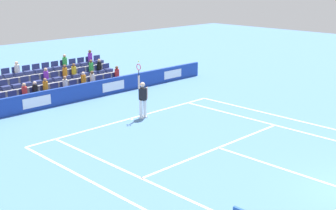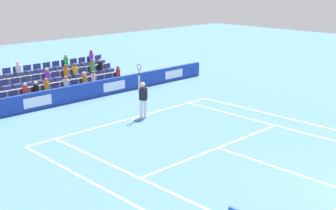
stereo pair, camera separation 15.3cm
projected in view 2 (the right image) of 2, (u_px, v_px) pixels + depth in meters
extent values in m
cube|color=white|center=(130.00, 118.00, 21.99)|extent=(10.97, 0.10, 0.01)
cube|color=white|center=(218.00, 148.00, 18.20)|extent=(8.23, 0.10, 0.01)
cube|color=white|center=(288.00, 171.00, 16.00)|extent=(0.10, 6.40, 0.01)
cube|color=white|center=(149.00, 182.00, 15.13)|extent=(0.10, 11.89, 0.01)
cube|color=white|center=(284.00, 128.00, 20.66)|extent=(0.10, 11.89, 0.01)
cube|color=white|center=(117.00, 196.00, 14.21)|extent=(0.10, 11.89, 0.01)
cube|color=white|center=(299.00, 121.00, 21.58)|extent=(0.10, 11.89, 0.01)
cube|color=white|center=(132.00, 119.00, 21.92)|extent=(0.10, 0.20, 0.01)
cube|color=#193899|center=(78.00, 93.00, 24.98)|extent=(19.74, 0.20, 0.93)
cube|color=white|center=(174.00, 74.00, 29.88)|extent=(1.58, 0.01, 0.52)
cube|color=white|center=(114.00, 86.00, 26.56)|extent=(1.58, 0.01, 0.52)
cube|color=white|center=(38.00, 101.00, 23.25)|extent=(1.58, 0.01, 0.52)
cylinder|color=white|center=(145.00, 108.00, 22.07)|extent=(0.16, 0.16, 0.90)
cylinder|color=white|center=(141.00, 109.00, 21.92)|extent=(0.16, 0.16, 0.90)
cube|color=white|center=(145.00, 116.00, 22.19)|extent=(0.13, 0.26, 0.08)
cube|color=white|center=(141.00, 117.00, 22.03)|extent=(0.13, 0.26, 0.08)
cube|color=black|center=(143.00, 94.00, 21.80)|extent=(0.23, 0.37, 0.60)
sphere|color=beige|center=(143.00, 85.00, 21.67)|extent=(0.24, 0.24, 0.24)
cylinder|color=beige|center=(139.00, 82.00, 21.49)|extent=(0.09, 0.09, 0.62)
cylinder|color=beige|center=(147.00, 93.00, 21.90)|extent=(0.09, 0.09, 0.56)
cylinder|color=black|center=(139.00, 73.00, 21.37)|extent=(0.04, 0.04, 0.28)
torus|color=red|center=(139.00, 67.00, 21.29)|extent=(0.04, 0.31, 0.31)
sphere|color=#D1E533|center=(139.00, 61.00, 21.22)|extent=(0.07, 0.07, 0.07)
cube|color=gray|center=(67.00, 94.00, 25.79)|extent=(8.06, 0.95, 0.42)
cube|color=navy|center=(119.00, 79.00, 28.21)|extent=(0.48, 0.44, 0.20)
cube|color=navy|center=(117.00, 74.00, 28.28)|extent=(0.48, 0.04, 0.30)
cube|color=navy|center=(111.00, 80.00, 27.79)|extent=(0.48, 0.44, 0.20)
cube|color=navy|center=(109.00, 76.00, 27.86)|extent=(0.48, 0.04, 0.30)
cube|color=navy|center=(102.00, 82.00, 27.38)|extent=(0.48, 0.44, 0.20)
cube|color=navy|center=(100.00, 77.00, 27.45)|extent=(0.48, 0.04, 0.30)
cube|color=navy|center=(94.00, 84.00, 26.96)|extent=(0.48, 0.44, 0.20)
cube|color=navy|center=(92.00, 79.00, 27.03)|extent=(0.48, 0.04, 0.30)
cube|color=navy|center=(85.00, 85.00, 26.54)|extent=(0.48, 0.44, 0.20)
cube|color=navy|center=(83.00, 80.00, 26.61)|extent=(0.48, 0.04, 0.30)
cube|color=navy|center=(76.00, 87.00, 26.13)|extent=(0.48, 0.44, 0.20)
cube|color=navy|center=(74.00, 82.00, 26.20)|extent=(0.48, 0.04, 0.30)
cube|color=navy|center=(67.00, 89.00, 25.71)|extent=(0.48, 0.44, 0.20)
cube|color=navy|center=(65.00, 84.00, 25.78)|extent=(0.48, 0.04, 0.30)
cube|color=navy|center=(57.00, 90.00, 25.29)|extent=(0.48, 0.44, 0.20)
cube|color=navy|center=(55.00, 86.00, 25.36)|extent=(0.48, 0.04, 0.30)
cube|color=navy|center=(47.00, 92.00, 24.88)|extent=(0.48, 0.44, 0.20)
cube|color=navy|center=(45.00, 87.00, 24.95)|extent=(0.48, 0.04, 0.30)
cube|color=navy|center=(37.00, 94.00, 24.46)|extent=(0.48, 0.44, 0.20)
cube|color=navy|center=(35.00, 89.00, 24.53)|extent=(0.48, 0.04, 0.30)
cube|color=navy|center=(26.00, 96.00, 24.04)|extent=(0.48, 0.44, 0.20)
cube|color=navy|center=(24.00, 91.00, 24.11)|extent=(0.48, 0.04, 0.30)
cube|color=navy|center=(15.00, 98.00, 23.63)|extent=(0.48, 0.44, 0.20)
cube|color=navy|center=(13.00, 93.00, 23.70)|extent=(0.48, 0.04, 0.30)
cube|color=navy|center=(4.00, 101.00, 23.21)|extent=(0.48, 0.44, 0.20)
cube|color=navy|center=(2.00, 95.00, 23.28)|extent=(0.48, 0.04, 0.30)
cube|color=gray|center=(58.00, 88.00, 26.39)|extent=(8.06, 0.95, 0.84)
cube|color=navy|center=(109.00, 70.00, 28.75)|extent=(0.48, 0.44, 0.20)
cube|color=navy|center=(107.00, 66.00, 28.82)|extent=(0.48, 0.04, 0.30)
cube|color=navy|center=(101.00, 71.00, 28.33)|extent=(0.48, 0.44, 0.20)
cube|color=navy|center=(99.00, 67.00, 28.41)|extent=(0.48, 0.04, 0.30)
cube|color=navy|center=(93.00, 73.00, 27.92)|extent=(0.48, 0.44, 0.20)
cube|color=navy|center=(91.00, 68.00, 27.99)|extent=(0.48, 0.04, 0.30)
cube|color=navy|center=(84.00, 74.00, 27.50)|extent=(0.48, 0.44, 0.20)
cube|color=navy|center=(82.00, 70.00, 27.57)|extent=(0.48, 0.04, 0.30)
cube|color=navy|center=(76.00, 76.00, 27.09)|extent=(0.48, 0.44, 0.20)
cube|color=navy|center=(74.00, 71.00, 27.16)|extent=(0.48, 0.04, 0.30)
cube|color=navy|center=(67.00, 77.00, 26.67)|extent=(0.48, 0.44, 0.20)
cube|color=navy|center=(65.00, 73.00, 26.74)|extent=(0.48, 0.04, 0.30)
cube|color=navy|center=(57.00, 79.00, 26.25)|extent=(0.48, 0.44, 0.20)
cube|color=navy|center=(55.00, 74.00, 26.32)|extent=(0.48, 0.04, 0.30)
cube|color=navy|center=(48.00, 80.00, 25.84)|extent=(0.48, 0.44, 0.20)
cube|color=navy|center=(46.00, 76.00, 25.91)|extent=(0.48, 0.04, 0.30)
cube|color=navy|center=(38.00, 82.00, 25.42)|extent=(0.48, 0.44, 0.20)
cube|color=navy|center=(36.00, 77.00, 25.49)|extent=(0.48, 0.04, 0.30)
cube|color=navy|center=(28.00, 84.00, 25.00)|extent=(0.48, 0.44, 0.20)
cube|color=navy|center=(26.00, 79.00, 25.07)|extent=(0.48, 0.04, 0.30)
cube|color=navy|center=(17.00, 86.00, 24.59)|extent=(0.48, 0.44, 0.20)
cube|color=navy|center=(15.00, 81.00, 24.66)|extent=(0.48, 0.04, 0.30)
cube|color=navy|center=(6.00, 88.00, 24.17)|extent=(0.48, 0.44, 0.20)
cube|color=navy|center=(4.00, 82.00, 24.24)|extent=(0.48, 0.04, 0.30)
cube|color=gray|center=(49.00, 81.00, 26.99)|extent=(8.06, 0.95, 1.26)
cube|color=navy|center=(100.00, 62.00, 29.29)|extent=(0.48, 0.44, 0.20)
cube|color=navy|center=(98.00, 57.00, 29.36)|extent=(0.48, 0.04, 0.30)
cube|color=navy|center=(92.00, 63.00, 28.88)|extent=(0.48, 0.44, 0.20)
cube|color=navy|center=(90.00, 59.00, 28.95)|extent=(0.48, 0.04, 0.30)
cube|color=navy|center=(84.00, 64.00, 28.46)|extent=(0.48, 0.44, 0.20)
cube|color=navy|center=(82.00, 60.00, 28.53)|extent=(0.48, 0.04, 0.30)
cube|color=navy|center=(75.00, 65.00, 28.04)|extent=(0.48, 0.44, 0.20)
cube|color=navy|center=(73.00, 61.00, 28.11)|extent=(0.48, 0.04, 0.30)
cube|color=navy|center=(67.00, 67.00, 27.63)|extent=(0.48, 0.44, 0.20)
cube|color=navy|center=(65.00, 62.00, 27.70)|extent=(0.48, 0.04, 0.30)
cube|color=navy|center=(58.00, 68.00, 27.21)|extent=(0.48, 0.44, 0.20)
cube|color=navy|center=(56.00, 63.00, 27.28)|extent=(0.48, 0.04, 0.30)
cube|color=navy|center=(48.00, 69.00, 26.79)|extent=(0.48, 0.44, 0.20)
cube|color=navy|center=(46.00, 65.00, 26.86)|extent=(0.48, 0.04, 0.30)
cube|color=navy|center=(39.00, 71.00, 26.38)|extent=(0.48, 0.44, 0.20)
cube|color=navy|center=(37.00, 66.00, 26.45)|extent=(0.48, 0.04, 0.30)
cube|color=navy|center=(29.00, 72.00, 25.96)|extent=(0.48, 0.44, 0.20)
cube|color=navy|center=(27.00, 68.00, 26.03)|extent=(0.48, 0.04, 0.30)
cube|color=navy|center=(19.00, 74.00, 25.54)|extent=(0.48, 0.44, 0.20)
cube|color=navy|center=(17.00, 69.00, 25.61)|extent=(0.48, 0.04, 0.30)
cube|color=navy|center=(8.00, 75.00, 25.13)|extent=(0.48, 0.44, 0.20)
cube|color=navy|center=(6.00, 71.00, 25.20)|extent=(0.48, 0.04, 0.30)
cylinder|color=red|center=(25.00, 90.00, 23.99)|extent=(0.28, 0.28, 0.43)
sphere|color=#D3A884|center=(25.00, 85.00, 23.91)|extent=(0.20, 0.20, 0.20)
cylinder|color=black|center=(36.00, 89.00, 24.41)|extent=(0.28, 0.28, 0.43)
sphere|color=beige|center=(36.00, 83.00, 24.33)|extent=(0.20, 0.20, 0.20)
cylinder|color=purple|center=(47.00, 75.00, 25.78)|extent=(0.28, 0.28, 0.43)
sphere|color=#D3A884|center=(47.00, 69.00, 25.70)|extent=(0.20, 0.20, 0.20)
cylinder|color=orange|center=(46.00, 86.00, 24.82)|extent=(0.28, 0.28, 0.50)
sphere|color=#9E7251|center=(46.00, 80.00, 24.72)|extent=(0.20, 0.20, 0.20)
cylinder|color=orange|center=(66.00, 72.00, 26.61)|extent=(0.28, 0.28, 0.46)
sphere|color=brown|center=(66.00, 66.00, 26.53)|extent=(0.20, 0.20, 0.20)
cylinder|color=purple|center=(91.00, 57.00, 28.81)|extent=(0.28, 0.28, 0.53)
sphere|color=brown|center=(91.00, 51.00, 28.71)|extent=(0.20, 0.20, 0.20)
cylinder|color=white|center=(18.00, 68.00, 25.49)|extent=(0.28, 0.28, 0.42)
sphere|color=beige|center=(18.00, 63.00, 25.41)|extent=(0.20, 0.20, 0.20)
cylinder|color=green|center=(92.00, 67.00, 27.86)|extent=(0.28, 0.28, 0.52)
sphere|color=brown|center=(92.00, 61.00, 27.76)|extent=(0.20, 0.20, 0.20)
cylinder|color=white|center=(93.00, 78.00, 26.90)|extent=(0.28, 0.28, 0.48)
sphere|color=brown|center=(93.00, 72.00, 26.81)|extent=(0.20, 0.20, 0.20)
cylinder|color=red|center=(118.00, 73.00, 28.15)|extent=(0.28, 0.28, 0.51)
sphere|color=brown|center=(118.00, 67.00, 28.05)|extent=(0.20, 0.20, 0.20)
cylinder|color=green|center=(66.00, 61.00, 27.57)|extent=(0.28, 0.28, 0.46)
sphere|color=#D3A884|center=(66.00, 56.00, 27.48)|extent=(0.20, 0.20, 0.20)
cylinder|color=white|center=(66.00, 83.00, 25.66)|extent=(0.28, 0.28, 0.44)
sphere|color=#9E7251|center=(66.00, 78.00, 25.57)|extent=(0.20, 0.20, 0.20)
cylinder|color=orange|center=(84.00, 79.00, 26.48)|extent=(0.28, 0.28, 0.50)
sphere|color=beige|center=(84.00, 73.00, 26.39)|extent=(0.20, 0.20, 0.20)
cylinder|color=yellow|center=(75.00, 70.00, 27.03)|extent=(0.28, 0.28, 0.45)
sphere|color=brown|center=(75.00, 65.00, 26.94)|extent=(0.20, 0.20, 0.20)
cylinder|color=black|center=(100.00, 66.00, 28.28)|extent=(0.28, 0.28, 0.49)
sphere|color=#D3A884|center=(100.00, 60.00, 28.18)|extent=(0.20, 0.20, 0.20)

